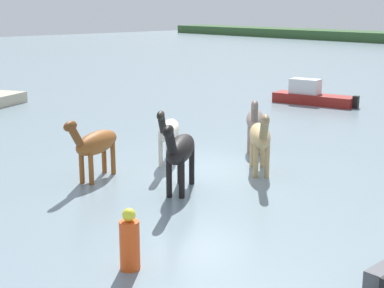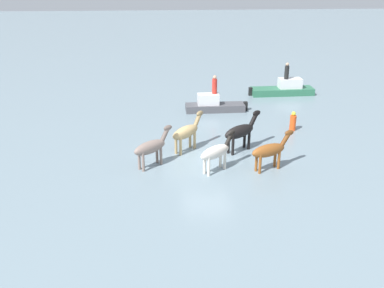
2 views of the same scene
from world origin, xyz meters
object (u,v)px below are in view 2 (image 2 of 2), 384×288
(horse_dark_mare, at_px, (270,150))
(person_boatman_standing, at_px, (287,71))
(horse_chestnut_trailing, at_px, (151,147))
(horse_lead, at_px, (216,152))
(boat_tender_starboard, at_px, (283,90))
(boat_launch_far, at_px, (214,107))
(horse_dun_straggler, at_px, (186,132))
(person_spotter_bow, at_px, (215,85))
(horse_pinto_flank, at_px, (241,131))
(buoy_channel_marker, at_px, (293,122))

(horse_dark_mare, xyz_separation_m, person_boatman_standing, (12.25, -4.04, 0.75))
(horse_chestnut_trailing, bearing_deg, horse_lead, -54.18)
(boat_tender_starboard, xyz_separation_m, boat_launch_far, (-3.50, 5.52, -0.01))
(horse_dun_straggler, bearing_deg, person_spotter_bow, 24.13)
(horse_pinto_flank, height_order, boat_launch_far, horse_pinto_flank)
(horse_lead, bearing_deg, buoy_channel_marker, 5.73)
(horse_dun_straggler, relative_size, buoy_channel_marker, 1.77)
(horse_chestnut_trailing, xyz_separation_m, horse_dun_straggler, (1.79, -1.77, 0.03))
(person_spotter_bow, bearing_deg, horse_pinto_flank, -175.12)
(person_boatman_standing, bearing_deg, horse_dun_straggler, 141.34)
(boat_tender_starboard, relative_size, person_spotter_bow, 4.01)
(horse_dark_mare, distance_m, person_boatman_standing, 12.92)
(horse_dun_straggler, relative_size, person_boatman_standing, 1.69)
(boat_launch_far, relative_size, buoy_channel_marker, 3.56)
(buoy_channel_marker, bearing_deg, boat_tender_starboard, -10.69)
(buoy_channel_marker, bearing_deg, horse_dark_mare, 153.07)
(horse_dun_straggler, bearing_deg, horse_chestnut_trailing, 178.20)
(horse_lead, xyz_separation_m, horse_chestnut_trailing, (0.71, 3.00, 0.03))
(boat_tender_starboard, bearing_deg, horse_dark_mare, -109.63)
(horse_lead, height_order, horse_chestnut_trailing, horse_chestnut_trailing)
(horse_chestnut_trailing, xyz_separation_m, person_spotter_bow, (8.21, -3.95, 0.72))
(horse_lead, relative_size, buoy_channel_marker, 1.74)
(horse_dun_straggler, bearing_deg, person_boatman_standing, 4.23)
(horse_lead, relative_size, horse_pinto_flank, 0.88)
(horse_dark_mare, distance_m, boat_launch_far, 9.04)
(horse_pinto_flank, bearing_deg, horse_chestnut_trailing, 163.10)
(horse_lead, xyz_separation_m, boat_launch_far, (8.85, -0.93, -0.67))
(person_boatman_standing, bearing_deg, horse_lead, 151.81)
(horse_chestnut_trailing, xyz_separation_m, person_boatman_standing, (11.51, -9.55, 0.74))
(horse_dun_straggler, relative_size, person_spotter_bow, 1.69)
(horse_pinto_flank, bearing_deg, boat_tender_starboard, 27.86)
(boat_tender_starboard, height_order, person_boatman_standing, person_boatman_standing)
(horse_dark_mare, bearing_deg, person_boatman_standing, 47.87)
(horse_lead, height_order, boat_launch_far, horse_lead)
(horse_lead, bearing_deg, person_boatman_standing, 22.84)
(horse_dark_mare, distance_m, boat_tender_starboard, 13.01)
(horse_dun_straggler, xyz_separation_m, person_spotter_bow, (6.42, -2.18, 0.68))
(boat_launch_far, bearing_deg, horse_dark_mare, 98.95)
(horse_pinto_flank, relative_size, horse_dun_straggler, 1.11)
(horse_dun_straggler, xyz_separation_m, horse_dark_mare, (-2.52, -3.74, -0.04))
(horse_dun_straggler, height_order, person_spotter_bow, person_spotter_bow)
(horse_dun_straggler, height_order, person_boatman_standing, person_boatman_standing)
(boat_tender_starboard, distance_m, buoy_channel_marker, 7.47)
(horse_chestnut_trailing, height_order, person_boatman_standing, person_boatman_standing)
(horse_lead, distance_m, horse_dun_straggler, 2.78)
(horse_pinto_flank, distance_m, person_boatman_standing, 11.16)
(person_spotter_bow, bearing_deg, horse_dark_mare, -170.16)
(boat_tender_starboard, bearing_deg, horse_pinto_flank, -118.03)
(boat_tender_starboard, relative_size, person_boatman_standing, 4.01)
(horse_pinto_flank, xyz_separation_m, horse_dun_straggler, (0.22, 2.75, -0.04))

